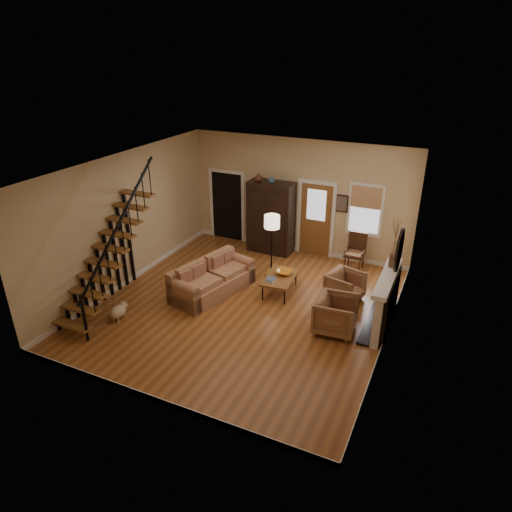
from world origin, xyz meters
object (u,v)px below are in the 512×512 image
at_px(armchair_left, 336,315).
at_px(side_chair, 355,253).
at_px(sofa, 213,278).
at_px(armchair_right, 345,287).
at_px(armoire, 271,217).
at_px(floor_lamp, 272,247).
at_px(coffee_table, 280,284).

relative_size(armchair_left, side_chair, 0.86).
bearing_deg(armchair_left, side_chair, 1.48).
distance_m(sofa, armchair_right, 3.20).
distance_m(armoire, armchair_left, 4.39).
bearing_deg(side_chair, floor_lamp, -144.87).
xyz_separation_m(armchair_right, floor_lamp, (-2.06, 0.37, 0.50)).
bearing_deg(armchair_right, side_chair, 20.82).
distance_m(armchair_right, floor_lamp, 2.15).
height_order(armoire, armchair_right, armoire).
relative_size(sofa, coffee_table, 1.85).
xyz_separation_m(armchair_right, side_chair, (-0.18, 1.69, 0.15)).
relative_size(armchair_right, side_chair, 0.77).
height_order(coffee_table, side_chair, side_chair).
xyz_separation_m(coffee_table, floor_lamp, (-0.52, 0.68, 0.63)).
relative_size(sofa, armchair_left, 2.47).
bearing_deg(armoire, armchair_right, -34.59).
bearing_deg(sofa, side_chair, 57.95).
distance_m(coffee_table, armchair_left, 2.00).
height_order(sofa, armchair_right, sofa).
distance_m(armoire, sofa, 3.00).
bearing_deg(side_chair, coffee_table, -124.22).
bearing_deg(armoire, armchair_left, -48.28).
bearing_deg(floor_lamp, armoire, 113.89).
bearing_deg(sofa, armchair_right, 33.04).
distance_m(sofa, coffee_table, 1.66).
bearing_deg(armchair_right, armoire, 69.98).
bearing_deg(coffee_table, armchair_left, -31.53).
bearing_deg(armoire, sofa, -95.79).
bearing_deg(floor_lamp, sofa, -124.82).
height_order(armoire, side_chair, armoire).
xyz_separation_m(coffee_table, armchair_left, (1.70, -1.04, 0.17)).
bearing_deg(armchair_right, coffee_table, 116.02).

